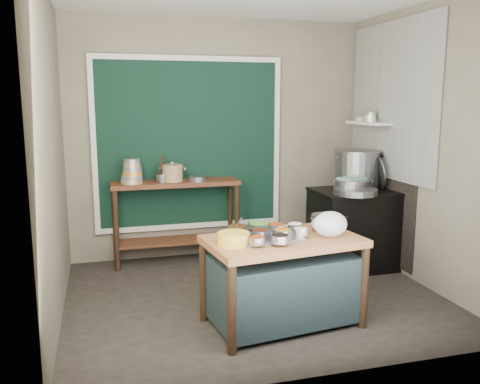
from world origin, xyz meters
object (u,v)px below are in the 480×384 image
object	(u,v)px
stove_block	(355,230)
yellow_basin	(233,239)
condiment_tray	(268,237)
ceramic_crock	(172,174)
prep_table	(283,281)
steamer	(352,185)
back_counter	(176,221)
utensil_cup	(162,178)
stock_pot	(357,169)
saucepan	(325,222)

from	to	relation	value
stove_block	yellow_basin	bearing A→B (deg)	-143.62
condiment_tray	ceramic_crock	bearing A→B (deg)	104.70
prep_table	yellow_basin	distance (m)	0.62
condiment_tray	steamer	xyz separation A→B (m)	(1.34, 1.14, 0.18)
stove_block	steamer	xyz separation A→B (m)	(-0.09, -0.06, 0.52)
back_counter	steamer	bearing A→B (deg)	-23.47
back_counter	condiment_tray	world-z (taller)	back_counter
stove_block	condiment_tray	bearing A→B (deg)	-140.11
condiment_tray	yellow_basin	world-z (taller)	yellow_basin
prep_table	utensil_cup	bearing A→B (deg)	104.25
utensil_cup	yellow_basin	bearing A→B (deg)	-81.04
back_counter	yellow_basin	bearing A→B (deg)	-85.59
utensil_cup	back_counter	bearing A→B (deg)	8.40
utensil_cup	stock_pot	bearing A→B (deg)	-13.18
stove_block	utensil_cup	size ratio (longest dim) A/B	5.79
prep_table	back_counter	xyz separation A→B (m)	(-0.60, 1.93, 0.10)
steamer	utensil_cup	bearing A→B (deg)	158.83
prep_table	utensil_cup	world-z (taller)	utensil_cup
ceramic_crock	condiment_tray	bearing A→B (deg)	-75.30
yellow_basin	ceramic_crock	size ratio (longest dim) A/B	0.99
yellow_basin	ceramic_crock	world-z (taller)	ceramic_crock
stove_block	condiment_tray	world-z (taller)	stove_block
back_counter	saucepan	xyz separation A→B (m)	(1.04, -1.79, 0.34)
utensil_cup	ceramic_crock	distance (m)	0.13
stove_block	saucepan	bearing A→B (deg)	-129.17
condiment_tray	saucepan	xyz separation A→B (m)	(0.57, 0.14, 0.06)
yellow_basin	stock_pot	distance (m)	2.39
back_counter	ceramic_crock	xyz separation A→B (m)	(-0.03, -0.01, 0.56)
stock_pot	saucepan	bearing A→B (deg)	-127.38
saucepan	steamer	xyz separation A→B (m)	(0.77, 1.00, 0.13)
saucepan	stock_pot	xyz separation A→B (m)	(0.96, 1.26, 0.27)
stove_block	prep_table	bearing A→B (deg)	-137.34
stove_block	ceramic_crock	size ratio (longest dim) A/B	3.54
condiment_tray	utensil_cup	world-z (taller)	utensil_cup
yellow_basin	utensil_cup	xyz separation A→B (m)	(-0.31, 1.99, 0.20)
yellow_basin	utensil_cup	world-z (taller)	utensil_cup
stove_block	stock_pot	distance (m)	0.70
yellow_basin	saucepan	size ratio (longest dim) A/B	1.01
condiment_tray	ceramic_crock	size ratio (longest dim) A/B	2.01
prep_table	stock_pot	distance (m)	2.10
yellow_basin	saucepan	bearing A→B (deg)	14.35
utensil_cup	stock_pot	distance (m)	2.22
prep_table	yellow_basin	bearing A→B (deg)	-176.31
prep_table	saucepan	xyz separation A→B (m)	(0.44, 0.14, 0.44)
back_counter	steamer	xyz separation A→B (m)	(1.81, -0.79, 0.47)
back_counter	yellow_basin	distance (m)	2.05
ceramic_crock	prep_table	bearing A→B (deg)	-71.69
yellow_basin	stock_pot	xyz separation A→B (m)	(1.84, 1.49, 0.29)
back_counter	stove_block	bearing A→B (deg)	-21.02
back_counter	utensil_cup	distance (m)	0.55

